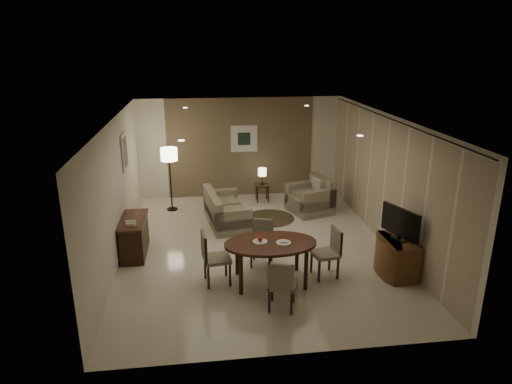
{
  "coord_description": "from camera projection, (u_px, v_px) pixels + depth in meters",
  "views": [
    {
      "loc": [
        -1.16,
        -8.66,
        4.1
      ],
      "look_at": [
        0.0,
        0.2,
        1.15
      ],
      "focal_mm": 32.0,
      "sensor_mm": 36.0,
      "label": 1
    }
  ],
  "objects": [
    {
      "name": "room_shell",
      "position": [
        255.0,
        180.0,
        9.53
      ],
      "size": [
        5.5,
        7.0,
        2.7
      ],
      "color": "beige",
      "rests_on": "ground"
    },
    {
      "name": "flat_tv",
      "position": [
        400.0,
        223.0,
        8.14
      ],
      "size": [
        0.36,
        0.85,
        0.6
      ],
      "primitive_type": null,
      "rotation": [
        0.0,
        0.0,
        0.35
      ],
      "color": "black",
      "rests_on": "tv_cabinet"
    },
    {
      "name": "downlight_fl",
      "position": [
        185.0,
        108.0,
        10.26
      ],
      "size": [
        0.1,
        0.1,
        0.01
      ],
      "primitive_type": "cylinder",
      "color": "white",
      "rests_on": "ceiling"
    },
    {
      "name": "tv_cabinet",
      "position": [
        398.0,
        257.0,
        8.36
      ],
      "size": [
        0.48,
        0.9,
        0.7
      ],
      "primitive_type": null,
      "color": "brown",
      "rests_on": "floor"
    },
    {
      "name": "chair_far",
      "position": [
        262.0,
        244.0,
        8.7
      ],
      "size": [
        0.52,
        0.52,
        0.86
      ],
      "primitive_type": null,
      "rotation": [
        0.0,
        0.0,
        -0.27
      ],
      "color": "gray",
      "rests_on": "floor"
    },
    {
      "name": "side_table",
      "position": [
        262.0,
        193.0,
        12.28
      ],
      "size": [
        0.36,
        0.36,
        0.46
      ],
      "primitive_type": null,
      "color": "black",
      "rests_on": "floor"
    },
    {
      "name": "napkin",
      "position": [
        284.0,
        241.0,
        7.93
      ],
      "size": [
        0.12,
        0.08,
        0.03
      ],
      "primitive_type": "cube",
      "color": "white",
      "rests_on": "plate_b"
    },
    {
      "name": "downlight_nr",
      "position": [
        360.0,
        136.0,
        7.22
      ],
      "size": [
        0.1,
        0.1,
        0.01
      ],
      "primitive_type": "cylinder",
      "color": "white",
      "rests_on": "ceiling"
    },
    {
      "name": "curtain_rod",
      "position": [
        390.0,
        119.0,
        9.08
      ],
      "size": [
        0.03,
        6.8,
        0.03
      ],
      "primitive_type": "cylinder",
      "rotation": [
        1.57,
        0.0,
        0.0
      ],
      "color": "black",
      "rests_on": "wall_right"
    },
    {
      "name": "telephone",
      "position": [
        131.0,
        223.0,
        8.74
      ],
      "size": [
        0.2,
        0.14,
        0.09
      ],
      "primitive_type": null,
      "color": "white",
      "rests_on": "console_desk"
    },
    {
      "name": "art_back_frame",
      "position": [
        244.0,
        139.0,
        12.35
      ],
      "size": [
        0.72,
        0.03,
        0.72
      ],
      "primitive_type": "cube",
      "color": "silver",
      "rests_on": "wall_back"
    },
    {
      "name": "chair_left",
      "position": [
        217.0,
        258.0,
        8.03
      ],
      "size": [
        0.52,
        0.52,
        0.95
      ],
      "primitive_type": null,
      "rotation": [
        0.0,
        0.0,
        1.7
      ],
      "color": "gray",
      "rests_on": "floor"
    },
    {
      "name": "chair_right",
      "position": [
        325.0,
        253.0,
        8.27
      ],
      "size": [
        0.5,
        0.5,
        0.91
      ],
      "primitive_type": null,
      "rotation": [
        0.0,
        0.0,
        -1.43
      ],
      "color": "gray",
      "rests_on": "floor"
    },
    {
      "name": "chair_near",
      "position": [
        282.0,
        284.0,
        7.26
      ],
      "size": [
        0.53,
        0.53,
        0.88
      ],
      "primitive_type": null,
      "rotation": [
        0.0,
        0.0,
        2.84
      ],
      "color": "gray",
      "rests_on": "floor"
    },
    {
      "name": "table_lamp",
      "position": [
        262.0,
        176.0,
        12.13
      ],
      "size": [
        0.22,
        0.22,
        0.5
      ],
      "primitive_type": null,
      "color": "#FFEAC1",
      "rests_on": "side_table"
    },
    {
      "name": "plate_a",
      "position": [
        260.0,
        242.0,
        7.98
      ],
      "size": [
        0.26,
        0.26,
        0.02
      ],
      "primitive_type": "cylinder",
      "color": "white",
      "rests_on": "dining_table"
    },
    {
      "name": "art_back_canvas",
      "position": [
        244.0,
        139.0,
        12.33
      ],
      "size": [
        0.34,
        0.01,
        0.34
      ],
      "primitive_type": "cube",
      "color": "#182C21",
      "rests_on": "wall_back"
    },
    {
      "name": "taupe_accent",
      "position": [
        240.0,
        148.0,
        12.44
      ],
      "size": [
        3.96,
        0.03,
        2.7
      ],
      "primitive_type": "cube",
      "color": "brown",
      "rests_on": "wall_back"
    },
    {
      "name": "plate_b",
      "position": [
        284.0,
        243.0,
        7.94
      ],
      "size": [
        0.26,
        0.26,
        0.02
      ],
      "primitive_type": "cylinder",
      "color": "white",
      "rests_on": "dining_table"
    },
    {
      "name": "armchair",
      "position": [
        310.0,
        196.0,
        11.42
      ],
      "size": [
        1.17,
        1.21,
        0.87
      ],
      "primitive_type": null,
      "rotation": [
        0.0,
        0.0,
        -1.27
      ],
      "color": "gray",
      "rests_on": "floor"
    },
    {
      "name": "dining_table",
      "position": [
        270.0,
        262.0,
        8.08
      ],
      "size": [
        1.63,
        1.02,
        0.76
      ],
      "primitive_type": null,
      "color": "#4C2318",
      "rests_on": "floor"
    },
    {
      "name": "floor_lamp",
      "position": [
        170.0,
        180.0,
        11.45
      ],
      "size": [
        0.41,
        0.41,
        1.61
      ],
      "primitive_type": null,
      "color": "#FFE5B7",
      "rests_on": "floor"
    },
    {
      "name": "art_left_frame",
      "position": [
        125.0,
        152.0,
        9.79
      ],
      "size": [
        0.03,
        0.6,
        0.8
      ],
      "primitive_type": "cube",
      "color": "silver",
      "rests_on": "wall_left"
    },
    {
      "name": "sofa",
      "position": [
        227.0,
        208.0,
        10.69
      ],
      "size": [
        1.75,
        1.05,
        0.78
      ],
      "primitive_type": null,
      "rotation": [
        0.0,
        0.0,
        1.71
      ],
      "color": "gray",
      "rests_on": "floor"
    },
    {
      "name": "downlight_nl",
      "position": [
        181.0,
        140.0,
        6.87
      ],
      "size": [
        0.1,
        0.1,
        0.01
      ],
      "primitive_type": "cylinder",
      "color": "white",
      "rests_on": "ceiling"
    },
    {
      "name": "curtain_wall",
      "position": [
        385.0,
        182.0,
        9.5
      ],
      "size": [
        0.08,
        6.7,
        2.58
      ],
      "primitive_type": null,
      "color": "#C4B699",
      "rests_on": "wall_right"
    },
    {
      "name": "console_desk",
      "position": [
        135.0,
        237.0,
        9.16
      ],
      "size": [
        0.48,
        1.2,
        0.75
      ],
      "primitive_type": null,
      "color": "#4C2318",
      "rests_on": "floor"
    },
    {
      "name": "fruit_apple",
      "position": [
        260.0,
        239.0,
        7.97
      ],
      "size": [
        0.09,
        0.09,
        0.09
      ],
      "primitive_type": "sphere",
      "color": "#B41F14",
      "rests_on": "plate_a"
    },
    {
      "name": "art_left_canvas",
      "position": [
        125.0,
        152.0,
        9.8
      ],
      "size": [
        0.01,
        0.46,
        0.64
      ],
      "primitive_type": "cube",
      "color": "gray",
      "rests_on": "wall_left"
    },
    {
      "name": "round_rug",
      "position": [
        270.0,
        218.0,
        11.13
      ],
      "size": [
        1.2,
        1.2,
        0.01
      ],
      "primitive_type": "cylinder",
      "color": "#464127",
      "rests_on": "floor"
    },
    {
      "name": "downlight_fr",
      "position": [
        307.0,
        106.0,
        10.61
      ],
      "size": [
        0.1,
        0.1,
        0.01
      ],
      "primitive_type": "cylinder",
      "color": "white",
      "rests_on": "ceiling"
    }
  ]
}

